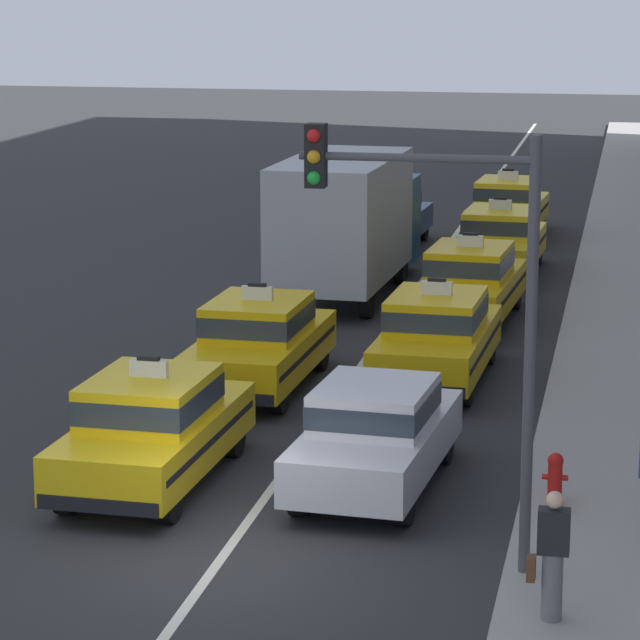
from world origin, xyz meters
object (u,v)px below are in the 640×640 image
Objects in this scene: sedan_left_fourth at (387,217)px; taxi_right_third at (470,282)px; box_truck_left_third at (349,219)px; sedan_right_nearest at (375,432)px; fire_hydrant at (555,476)px; taxi_left_second at (259,341)px; pedestrian_near_crosswalk at (552,556)px; traffic_light_pole at (451,275)px; taxi_left_nearest at (153,427)px; taxi_right_fourth at (500,240)px; taxi_right_fifth at (508,207)px; taxi_right_second at (437,335)px.

taxi_right_third reaches higher than sedan_left_fourth.
sedan_right_nearest is (2.92, -13.71, -0.93)m from box_truck_left_third.
fire_hydrant is at bearing -68.82° from box_truck_left_third.
taxi_left_second is 11.26m from pedestrian_near_crosswalk.
sedan_left_fourth is 0.79× the size of traffic_light_pole.
taxi_left_nearest is at bearing -105.88° from taxi_right_third.
box_truck_left_third is at bearing 89.77° from taxi_left_second.
taxi_right_fourth is at bearing 88.40° from taxi_right_third.
traffic_light_pole is (1.26, -14.53, 2.94)m from taxi_right_third.
taxi_right_third and taxi_right_fifth have the same top height.
taxi_left_second is at bearing -89.64° from sedan_left_fourth.
taxi_right_fourth is at bearing 88.87° from taxi_right_second.
taxi_left_second is at bearing -99.70° from taxi_right_fifth.
traffic_light_pole is at bearing -81.99° from taxi_right_second.
taxi_right_fourth is (3.27, 11.71, 0.00)m from taxi_left_second.
taxi_right_third is at bearing 94.97° from traffic_light_pole.
taxi_right_third is at bearing 74.12° from taxi_left_nearest.
taxi_left_nearest is 0.66× the size of box_truck_left_third.
taxi_right_third and taxi_right_fourth have the same top height.
taxi_right_fifth reaches higher than pedestrian_near_crosswalk.
taxi_right_fourth is at bearing 43.72° from box_truck_left_third.
taxi_right_fourth is at bearing 93.18° from traffic_light_pole.
fire_hydrant is at bearing -45.51° from taxi_left_second.
taxi_left_nearest is 7.43m from taxi_right_second.
taxi_right_third is at bearing -91.60° from taxi_right_fourth.
taxi_right_second reaches higher than sedan_left_fourth.
sedan_left_fourth is 25.40m from pedestrian_near_crosswalk.
taxi_left_nearest is at bearing 145.41° from pedestrian_near_crosswalk.
taxi_right_second is at bearing -90.62° from taxi_right_third.
pedestrian_near_crosswalk is 0.27× the size of traffic_light_pole.
taxi_right_second is 9.92m from traffic_light_pole.
fire_hydrant is (2.46, -11.92, -0.33)m from taxi_right_third.
taxi_left_nearest is 1.00× the size of taxi_right_second.
traffic_light_pole reaches higher than sedan_left_fourth.
pedestrian_near_crosswalk is (2.78, -4.59, 0.06)m from sedan_right_nearest.
taxi_right_fourth is 0.83× the size of traffic_light_pole.
fire_hydrant is at bearing -78.34° from taxi_right_third.
taxi_right_second is 16.33m from taxi_right_fifth.
taxi_right_second is 10.62m from taxi_right_fourth.
taxi_left_nearest and taxi_right_second have the same top height.
box_truck_left_third is 19.19m from pedestrian_near_crosswalk.
taxi_left_nearest is at bearing -91.13° from box_truck_left_third.
taxi_left_nearest is 1.00× the size of taxi_right_fourth.
sedan_right_nearest is at bearing 167.52° from fire_hydrant.
taxi_left_nearest is at bearing 178.86° from fire_hydrant.
taxi_right_fourth is 17.54m from fire_hydrant.
pedestrian_near_crosswalk is (5.99, -4.13, 0.03)m from taxi_left_nearest.
pedestrian_near_crosswalk reaches higher than sedan_left_fourth.
taxi_right_second is 0.99× the size of taxi_right_fifth.
taxi_right_fourth is (3.51, 17.27, 0.00)m from taxi_left_nearest.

